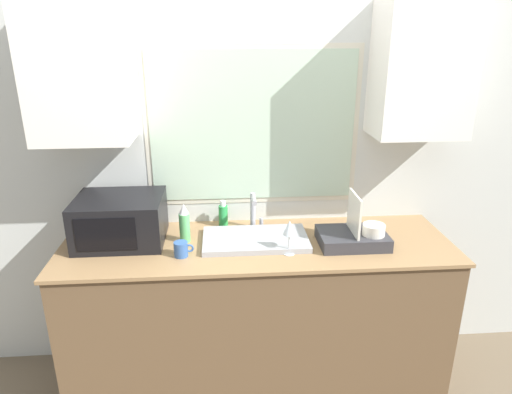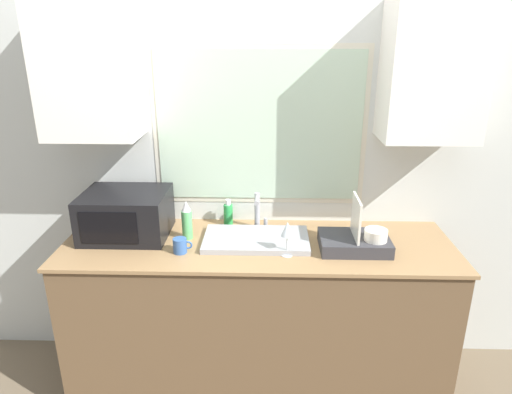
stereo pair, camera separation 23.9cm
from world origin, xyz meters
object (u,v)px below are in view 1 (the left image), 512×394
(microwave, at_px, (120,220))
(wine_glass, at_px, (289,229))
(faucet, at_px, (254,209))
(dish_rack, at_px, (355,236))
(soap_bottle, at_px, (223,215))
(spray_bottle, at_px, (184,224))
(mug_near_sink, at_px, (181,249))

(microwave, bearing_deg, wine_glass, -14.24)
(faucet, relative_size, dish_rack, 0.59)
(microwave, xyz_separation_m, soap_bottle, (0.56, 0.16, -0.06))
(dish_rack, distance_m, spray_bottle, 0.93)
(wine_glass, bearing_deg, spray_bottle, 160.77)
(microwave, relative_size, wine_glass, 2.48)
(soap_bottle, relative_size, wine_glass, 0.85)
(faucet, relative_size, spray_bottle, 0.97)
(faucet, relative_size, mug_near_sink, 2.11)
(dish_rack, distance_m, mug_near_sink, 0.93)
(dish_rack, height_order, mug_near_sink, dish_rack)
(faucet, distance_m, mug_near_sink, 0.52)
(dish_rack, relative_size, mug_near_sink, 3.58)
(spray_bottle, bearing_deg, microwave, 174.06)
(faucet, bearing_deg, dish_rack, -25.18)
(microwave, bearing_deg, mug_near_sink, -31.87)
(spray_bottle, relative_size, soap_bottle, 1.38)
(faucet, height_order, soap_bottle, faucet)
(spray_bottle, bearing_deg, faucet, 19.75)
(spray_bottle, bearing_deg, mug_near_sink, -92.44)
(mug_near_sink, xyz_separation_m, wine_glass, (0.56, -0.02, 0.10))
(microwave, distance_m, soap_bottle, 0.59)
(microwave, bearing_deg, faucet, 8.01)
(mug_near_sink, bearing_deg, microwave, 148.13)
(soap_bottle, bearing_deg, spray_bottle, -137.51)
(wine_glass, bearing_deg, dish_rack, 12.59)
(faucet, bearing_deg, soap_bottle, 163.12)
(dish_rack, relative_size, soap_bottle, 2.27)
(dish_rack, xyz_separation_m, wine_glass, (-0.37, -0.08, 0.09))
(soap_bottle, height_order, wine_glass, wine_glass)
(microwave, xyz_separation_m, wine_glass, (0.90, -0.23, 0.02))
(microwave, height_order, soap_bottle, microwave)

